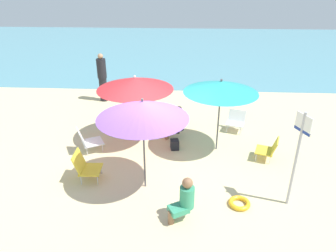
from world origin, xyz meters
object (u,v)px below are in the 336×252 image
(umbrella_purple, at_px, (143,110))
(warning_sign, at_px, (298,149))
(beach_chair_d, at_px, (85,166))
(beach_chair_b, at_px, (236,120))
(umbrella_red, at_px, (135,83))
(beach_chair_a, at_px, (269,149))
(beach_bag, at_px, (175,145))
(person_a, at_px, (177,122))
(swim_ring, at_px, (239,203))
(person_c, at_px, (184,199))
(beach_chair_c, at_px, (88,140))
(person_b, at_px, (102,78))
(umbrella_teal, at_px, (221,87))

(umbrella_purple, distance_m, warning_sign, 3.10)
(beach_chair_d, bearing_deg, beach_chair_b, 33.38)
(umbrella_red, relative_size, beach_chair_a, 3.17)
(beach_bag, bearing_deg, warning_sign, -41.10)
(person_a, bearing_deg, beach_chair_d, 33.01)
(beach_chair_b, distance_m, warning_sign, 3.56)
(warning_sign, distance_m, swim_ring, 1.62)
(beach_chair_d, height_order, person_c, person_c)
(umbrella_red, distance_m, beach_chair_a, 3.84)
(warning_sign, height_order, beach_bag, warning_sign)
(umbrella_red, bearing_deg, beach_chair_d, -115.26)
(person_c, bearing_deg, person_a, -115.45)
(beach_chair_c, distance_m, person_a, 2.50)
(umbrella_red, relative_size, person_a, 2.06)
(beach_chair_b, relative_size, beach_chair_d, 0.90)
(person_b, bearing_deg, umbrella_teal, 40.36)
(beach_chair_b, distance_m, beach_chair_d, 4.69)
(umbrella_teal, bearing_deg, beach_chair_b, 60.64)
(beach_chair_b, height_order, person_c, person_c)
(umbrella_red, distance_m, person_a, 1.65)
(umbrella_teal, distance_m, umbrella_red, 2.24)
(beach_chair_d, bearing_deg, beach_chair_c, 100.87)
(person_c, bearing_deg, swim_ring, 172.29)
(beach_chair_c, height_order, beach_bag, beach_chair_c)
(person_a, bearing_deg, beach_chair_b, -174.40)
(beach_chair_d, bearing_deg, person_b, 96.31)
(umbrella_teal, height_order, beach_chair_b, umbrella_teal)
(beach_chair_c, xyz_separation_m, swim_ring, (3.71, -1.97, -0.30))
(umbrella_purple, height_order, beach_chair_b, umbrella_purple)
(umbrella_teal, relative_size, umbrella_red, 0.97)
(umbrella_purple, height_order, person_c, umbrella_purple)
(umbrella_purple, xyz_separation_m, person_a, (0.63, 2.33, -1.37))
(person_c, bearing_deg, beach_bag, -113.75)
(umbrella_purple, height_order, swim_ring, umbrella_purple)
(beach_chair_a, distance_m, beach_chair_c, 4.70)
(beach_chair_b, bearing_deg, beach_bag, -36.51)
(beach_chair_d, bearing_deg, beach_bag, 34.47)
(swim_ring, distance_m, beach_bag, 2.65)
(warning_sign, xyz_separation_m, swim_ring, (-1.01, -0.12, -1.26))
(umbrella_red, bearing_deg, umbrella_teal, -9.73)
(beach_chair_c, xyz_separation_m, person_c, (2.57, -2.43, 0.13))
(swim_ring, xyz_separation_m, beach_bag, (-1.42, 2.23, 0.09))
(beach_chair_a, distance_m, person_b, 6.51)
(person_b, xyz_separation_m, swim_ring, (4.20, -5.71, -0.84))
(umbrella_purple, distance_m, swim_ring, 2.77)
(umbrella_red, xyz_separation_m, person_c, (1.35, -3.13, -1.23))
(umbrella_red, bearing_deg, swim_ring, -46.90)
(umbrella_purple, distance_m, umbrella_red, 2.19)
(umbrella_teal, height_order, beach_chair_d, umbrella_teal)
(umbrella_red, height_order, beach_chair_b, umbrella_red)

